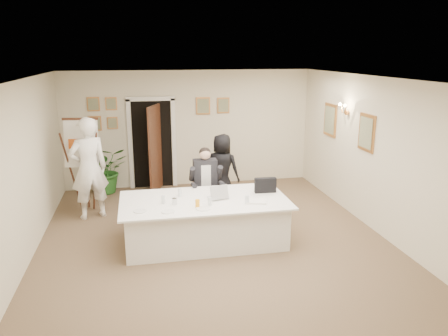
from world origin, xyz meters
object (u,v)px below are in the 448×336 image
paper_stack (256,201)px  steel_jug (175,201)px  flip_chart (85,169)px  laptop_bag (265,185)px  seated_man (206,183)px  laptop (218,190)px  conference_table (205,220)px  potted_palm (106,170)px  oj_glass (197,203)px  standing_man (89,168)px  standing_woman (222,169)px

paper_stack → steel_jug: 1.36m
flip_chart → laptop_bag: 3.78m
seated_man → laptop: seated_man is taller
laptop_bag → flip_chart: bearing=153.5°
conference_table → seated_man: 1.16m
laptop → steel_jug: (-0.77, -0.20, -0.08)m
seated_man → paper_stack: 1.55m
potted_palm → steel_jug: bearing=-68.6°
potted_palm → oj_glass: 3.94m
paper_stack → laptop_bag: bearing=58.4°
seated_man → paper_stack: (0.64, -1.42, 0.07)m
conference_table → laptop_bag: size_ratio=7.43×
paper_stack → steel_jug: size_ratio=3.02×
paper_stack → potted_palm: bearing=127.2°
conference_table → flip_chart: 3.01m
standing_man → standing_woman: standing_man is taller
flip_chart → conference_table: bearing=-43.2°
paper_stack → conference_table: bearing=159.0°
potted_palm → laptop_bag: (2.96, -3.02, 0.36)m
oj_glass → seated_man: bearing=76.1°
standing_man → steel_jug: 2.32m
seated_man → laptop: size_ratio=4.17×
laptop_bag → steel_jug: bearing=-165.7°
standing_man → oj_glass: standing_man is taller
standing_man → potted_palm: (0.20, 1.60, -0.47)m
oj_glass → laptop_bag: bearing=22.4°
standing_woman → flip_chart: bearing=28.8°
standing_woman → laptop: size_ratio=4.40×
standing_woman → oj_glass: standing_woman is taller
laptop_bag → standing_woman: bearing=107.0°
potted_palm → steel_jug: potted_palm is taller
laptop → paper_stack: laptop is taller
potted_palm → paper_stack: potted_palm is taller
standing_woman → steel_jug: standing_woman is taller
laptop_bag → oj_glass: laptop_bag is taller
laptop → laptop_bag: 0.90m
standing_man → steel_jug: bearing=109.9°
flip_chart → laptop_bag: size_ratio=4.99×
potted_palm → laptop: size_ratio=3.13×
standing_woman → laptop: (-0.44, -1.91, 0.15)m
laptop → paper_stack: bearing=-46.0°
oj_glass → steel_jug: bearing=150.4°
seated_man → standing_man: (-2.23, 0.50, 0.29)m
flip_chart → standing_man: (0.13, -0.44, 0.13)m
laptop_bag → paper_stack: size_ratio=1.15×
laptop_bag → paper_stack: bearing=-118.7°
conference_table → laptop: size_ratio=8.17×
seated_man → flip_chart: (-2.36, 0.93, 0.16)m
seated_man → laptop_bag: seated_man is taller
standing_woman → standing_man: bearing=37.9°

